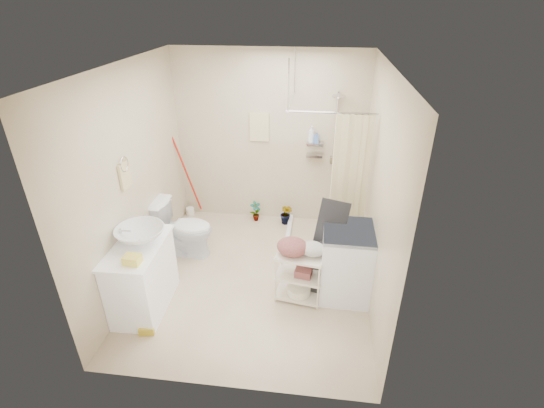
{
  "coord_description": "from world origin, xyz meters",
  "views": [
    {
      "loc": [
        0.72,
        -3.94,
        3.22
      ],
      "look_at": [
        0.2,
        0.25,
        0.95
      ],
      "focal_mm": 26.0,
      "sensor_mm": 36.0,
      "label": 1
    }
  ],
  "objects": [
    {
      "name": "wall_back",
      "position": [
        0.0,
        1.6,
        1.3
      ],
      "size": [
        2.8,
        0.04,
        2.6
      ],
      "primitive_type": "cube",
      "color": "beige",
      "rests_on": "ground"
    },
    {
      "name": "shower",
      "position": [
        0.85,
        1.05,
        1.05
      ],
      "size": [
        1.1,
        1.1,
        2.1
      ],
      "primitive_type": null,
      "color": "silver",
      "rests_on": "ground"
    },
    {
      "name": "wall_left",
      "position": [
        -1.4,
        0.0,
        1.3
      ],
      "size": [
        0.04,
        3.2,
        2.6
      ],
      "primitive_type": "cube",
      "color": "beige",
      "rests_on": "ground"
    },
    {
      "name": "mop",
      "position": [
        -1.3,
        1.47,
        0.68
      ],
      "size": [
        0.17,
        0.17,
        1.36
      ],
      "primitive_type": null,
      "rotation": [
        0.0,
        0.0,
        -0.39
      ],
      "color": "#B21A10",
      "rests_on": "ground"
    },
    {
      "name": "shampoo_bottle_a",
      "position": [
        0.61,
        1.54,
        1.44
      ],
      "size": [
        0.11,
        0.11,
        0.24
      ],
      "primitive_type": "imported",
      "rotation": [
        0.0,
        0.0,
        0.27
      ],
      "color": "silver",
      "rests_on": "shower"
    },
    {
      "name": "toilet",
      "position": [
        -1.04,
        0.44,
        0.4
      ],
      "size": [
        0.81,
        0.49,
        0.8
      ],
      "primitive_type": "imported",
      "rotation": [
        0.0,
        0.0,
        1.51
      ],
      "color": "silver",
      "rests_on": "ground"
    },
    {
      "name": "towel_ring",
      "position": [
        -1.38,
        -0.2,
        1.47
      ],
      "size": [
        0.04,
        0.22,
        0.34
      ],
      "primitive_type": null,
      "color": "#D7C182",
      "rests_on": "wall_left"
    },
    {
      "name": "ceiling",
      "position": [
        0.0,
        0.0,
        2.6
      ],
      "size": [
        2.8,
        3.2,
        0.04
      ],
      "primitive_type": "cube",
      "color": "silver",
      "rests_on": "ground"
    },
    {
      "name": "sink",
      "position": [
        -1.13,
        -0.57,
        0.92
      ],
      "size": [
        0.65,
        0.65,
        0.18
      ],
      "primitive_type": "imported",
      "rotation": [
        0.0,
        0.0,
        0.28
      ],
      "color": "silver",
      "rests_on": "vanity"
    },
    {
      "name": "vanity",
      "position": [
        -1.16,
        -0.64,
        0.41
      ],
      "size": [
        0.55,
        0.96,
        0.83
      ],
      "primitive_type": "cube",
      "rotation": [
        0.0,
        0.0,
        0.03
      ],
      "color": "white",
      "rests_on": "ground"
    },
    {
      "name": "shampoo_bottle_b",
      "position": [
        0.68,
        1.51,
        1.4
      ],
      "size": [
        0.08,
        0.08,
        0.16
      ],
      "primitive_type": "imported",
      "rotation": [
        0.0,
        0.0,
        -0.05
      ],
      "color": "#4766AF",
      "rests_on": "shower"
    },
    {
      "name": "potted_plant_b",
      "position": [
        0.28,
        1.39,
        0.18
      ],
      "size": [
        0.25,
        0.24,
        0.36
      ],
      "primitive_type": "imported",
      "rotation": [
        0.0,
        0.0,
        -0.54
      ],
      "color": "brown",
      "rests_on": "ground"
    },
    {
      "name": "floor_basket",
      "position": [
        -0.99,
        -1.05,
        0.06
      ],
      "size": [
        0.26,
        0.22,
        0.13
      ],
      "primitive_type": "cube",
      "rotation": [
        0.0,
        0.0,
        0.17
      ],
      "color": "gold",
      "rests_on": "ground"
    },
    {
      "name": "washing_machine",
      "position": [
        1.14,
        -0.13,
        0.45
      ],
      "size": [
        0.62,
        0.64,
        0.89
      ],
      "primitive_type": "cube",
      "rotation": [
        0.0,
        0.0,
        -0.01
      ],
      "color": "silver",
      "rests_on": "ground"
    },
    {
      "name": "laundry_rack",
      "position": [
        0.59,
        -0.29,
        0.37
      ],
      "size": [
        0.58,
        0.4,
        0.74
      ],
      "primitive_type": null,
      "rotation": [
        0.0,
        0.0,
        -0.16
      ],
      "color": "beige",
      "rests_on": "ground"
    },
    {
      "name": "hanging_towel",
      "position": [
        -0.15,
        1.58,
        1.5
      ],
      "size": [
        0.28,
        0.03,
        0.42
      ],
      "primitive_type": "cube",
      "color": "beige",
      "rests_on": "wall_back"
    },
    {
      "name": "floor",
      "position": [
        0.0,
        0.0,
        0.0
      ],
      "size": [
        3.2,
        3.2,
        0.0
      ],
      "primitive_type": "plane",
      "color": "beige",
      "rests_on": "ground"
    },
    {
      "name": "potted_plant_a",
      "position": [
        -0.21,
        1.43,
        0.17
      ],
      "size": [
        0.21,
        0.2,
        0.33
      ],
      "primitive_type": "imported",
      "rotation": [
        0.0,
        0.0,
        0.66
      ],
      "color": "#974835",
      "rests_on": "ground"
    },
    {
      "name": "wall_front",
      "position": [
        0.0,
        -1.6,
        1.3
      ],
      "size": [
        2.8,
        0.04,
        2.6
      ],
      "primitive_type": "cube",
      "color": "beige",
      "rests_on": "ground"
    },
    {
      "name": "ironing_board",
      "position": [
        0.88,
        -0.08,
        0.6
      ],
      "size": [
        0.34,
        0.12,
        1.19
      ],
      "primitive_type": null,
      "rotation": [
        0.0,
        0.0,
        -0.07
      ],
      "color": "black",
      "rests_on": "ground"
    },
    {
      "name": "wall_right",
      "position": [
        1.4,
        0.0,
        1.3
      ],
      "size": [
        0.04,
        3.2,
        2.6
      ],
      "primitive_type": "cube",
      "color": "beige",
      "rests_on": "ground"
    },
    {
      "name": "tp_holder",
      "position": [
        -1.36,
        0.05,
        0.72
      ],
      "size": [
        0.08,
        0.12,
        0.14
      ],
      "primitive_type": null,
      "color": "white",
      "rests_on": "wall_left"
    },
    {
      "name": "counter_basket",
      "position": [
        -1.06,
        -0.95,
        0.88
      ],
      "size": [
        0.17,
        0.14,
        0.09
      ],
      "primitive_type": "cube",
      "rotation": [
        0.0,
        0.0,
        -0.06
      ],
      "color": "#E4D14A",
      "rests_on": "vanity"
    }
  ]
}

